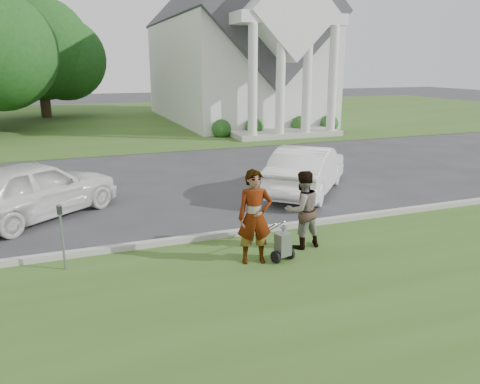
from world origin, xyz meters
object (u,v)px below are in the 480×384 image
striping_cart (283,245)px  parking_meter_near (61,229)px  person_left (255,218)px  person_right (302,210)px  tree_back (40,54)px  car_b (33,189)px  church (235,35)px  car_d (307,169)px

striping_cart → parking_meter_near: size_ratio=0.70×
striping_cart → person_left: bearing=151.2°
person_right → parking_meter_near: 5.02m
tree_back → person_right: 31.44m
parking_meter_near → striping_cart: bearing=-14.9°
person_left → striping_cart: bearing=-2.4°
person_left → parking_meter_near: size_ratio=1.43×
car_b → striping_cart: bearing=-173.0°
person_right → parking_meter_near: (-4.99, 0.60, -0.01)m
striping_cart → church: bearing=56.9°
church → person_left: size_ratio=12.33×
parking_meter_near → car_d: bearing=25.6°
tree_back → car_d: size_ratio=2.10×
person_left → parking_meter_near: (-3.69, 1.00, -0.12)m
church → striping_cart: bearing=-107.8°
person_right → car_b: person_right is taller
person_right → car_b: 7.14m
tree_back → parking_meter_near: 30.29m
church → parking_meter_near: (-12.06, -23.16, -5.08)m
church → person_left: (-8.38, -24.15, -4.96)m
striping_cart → car_b: car_b is taller
church → tree_back: (-13.01, 6.87, -1.21)m
church → car_b: size_ratio=5.18×
church → person_left: 26.04m
striping_cart → person_right: size_ratio=0.55×
church → parking_meter_near: 26.60m
church → parking_meter_near: size_ratio=17.65×
tree_back → car_d: bearing=-72.6°
striping_cart → car_b: 6.96m
tree_back → person_left: tree_back is taller
church → striping_cart: church is taller
person_left → car_b: 6.45m
person_right → car_d: (2.36, 4.12, -0.12)m
person_left → car_d: size_ratio=0.43×
church → striping_cart: 26.12m
car_b → tree_back: bearing=-37.7°
tree_back → car_d: tree_back is taller
person_left → car_d: (3.66, 4.52, -0.22)m
parking_meter_near → car_d: 8.14m
person_left → parking_meter_near: person_left is taller
church → person_right: (-7.08, -23.75, -5.06)m
tree_back → striping_cart: tree_back is taller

